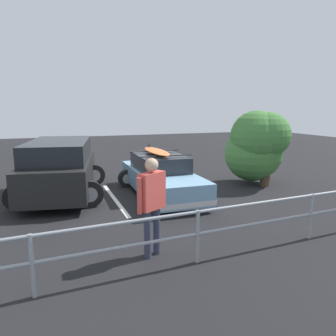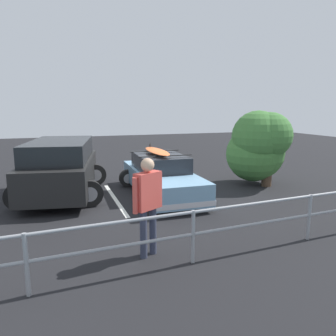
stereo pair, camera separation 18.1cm
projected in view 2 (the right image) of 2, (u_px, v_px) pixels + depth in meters
ground_plane at (145, 195)px, 10.13m from camera, size 44.00×44.00×0.02m
parking_stripe at (115, 199)px, 9.71m from camera, size 0.12×3.60×0.00m
sedan_car at (161, 176)px, 10.11m from camera, size 2.27×4.44×1.52m
suv_car at (61, 167)px, 9.92m from camera, size 3.00×4.58×1.70m
person_bystander at (148, 198)px, 5.81m from camera, size 0.63×0.43×1.81m
railing_fence at (193, 227)px, 5.61m from camera, size 10.63×0.72×0.95m
bush_near_left at (258, 147)px, 11.27m from camera, size 2.04×2.22×2.58m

